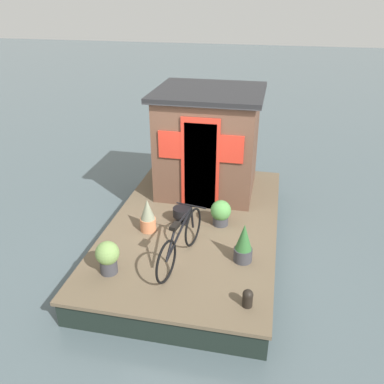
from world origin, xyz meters
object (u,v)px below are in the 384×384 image
(potted_plant_succulent, at_px, (148,216))
(charcoal_grill, at_px, (182,213))
(potted_plant_geranium, at_px, (108,256))
(potted_plant_sage, at_px, (244,244))
(potted_plant_lavender, at_px, (221,212))
(bicycle, at_px, (180,241))
(houseboat_cabin, at_px, (208,141))
(mooring_bollard, at_px, (248,298))

(potted_plant_succulent, bearing_deg, charcoal_grill, -52.58)
(potted_plant_geranium, distance_m, potted_plant_sage, 2.07)
(potted_plant_lavender, xyz_separation_m, charcoal_grill, (-0.07, 0.70, -0.05))
(potted_plant_succulent, bearing_deg, bicycle, -134.75)
(charcoal_grill, bearing_deg, potted_plant_succulent, 127.42)
(potted_plant_succulent, distance_m, potted_plant_lavender, 1.30)
(houseboat_cabin, height_order, potted_plant_geranium, houseboat_cabin)
(houseboat_cabin, relative_size, potted_plant_succulent, 3.46)
(potted_plant_succulent, relative_size, mooring_bollard, 2.30)
(potted_plant_sage, bearing_deg, potted_plant_geranium, 110.07)
(potted_plant_succulent, distance_m, potted_plant_sage, 1.80)
(houseboat_cabin, relative_size, potted_plant_lavender, 4.44)
(bicycle, bearing_deg, potted_plant_succulent, 45.25)
(charcoal_grill, distance_m, mooring_bollard, 2.39)
(bicycle, bearing_deg, mooring_bollard, -125.90)
(mooring_bollard, bearing_deg, potted_plant_geranium, 81.81)
(mooring_bollard, bearing_deg, potted_plant_lavender, 18.06)
(potted_plant_sage, bearing_deg, potted_plant_lavender, 26.30)
(potted_plant_lavender, distance_m, mooring_bollard, 2.13)
(potted_plant_lavender, bearing_deg, potted_plant_sage, -153.70)
(potted_plant_lavender, bearing_deg, potted_plant_geranium, 140.06)
(houseboat_cabin, relative_size, potted_plant_sage, 3.21)
(houseboat_cabin, distance_m, potted_plant_succulent, 2.17)
(potted_plant_geranium, bearing_deg, potted_plant_lavender, -39.94)
(bicycle, distance_m, mooring_bollard, 1.39)
(mooring_bollard, bearing_deg, houseboat_cabin, 18.37)
(bicycle, distance_m, potted_plant_geranium, 1.11)
(potted_plant_geranium, relative_size, charcoal_grill, 1.63)
(potted_plant_geranium, relative_size, potted_plant_sage, 0.80)
(houseboat_cabin, bearing_deg, bicycle, -179.27)
(potted_plant_geranium, distance_m, mooring_bollard, 2.13)
(houseboat_cabin, height_order, charcoal_grill, houseboat_cabin)
(bicycle, height_order, potted_plant_lavender, bicycle)
(mooring_bollard, bearing_deg, charcoal_grill, 34.83)
(potted_plant_succulent, relative_size, potted_plant_lavender, 1.29)
(charcoal_grill, bearing_deg, bicycle, -167.78)
(houseboat_cabin, bearing_deg, mooring_bollard, -161.63)
(houseboat_cabin, xyz_separation_m, potted_plant_geranium, (-3.15, 0.96, -0.77))
(houseboat_cabin, relative_size, potted_plant_geranium, 3.99)
(potted_plant_succulent, relative_size, charcoal_grill, 1.88)
(houseboat_cabin, xyz_separation_m, bicycle, (-2.65, -0.03, -0.69))
(bicycle, xyz_separation_m, potted_plant_sage, (0.21, -0.95, -0.05))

